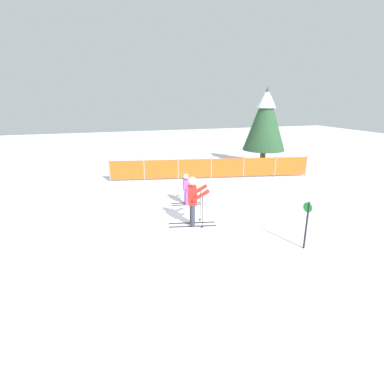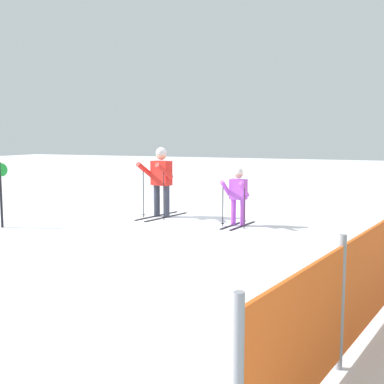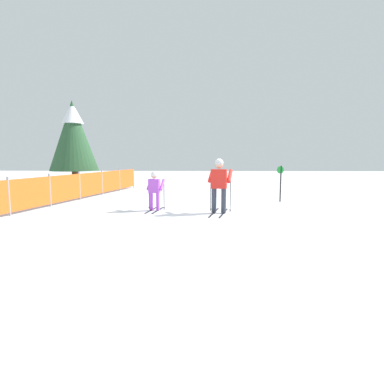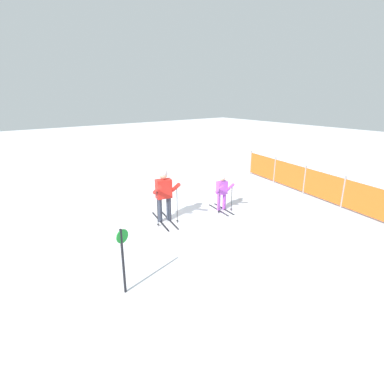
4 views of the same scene
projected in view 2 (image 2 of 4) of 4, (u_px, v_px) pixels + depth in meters
name	position (u px, v px, depth m)	size (l,w,h in m)	color
ground_plane	(170.00, 218.00, 11.44)	(60.00, 60.00, 0.00)	white
skier_adult	(161.00, 176.00, 11.42)	(1.61, 0.80, 1.67)	black
skier_child	(238.00, 192.00, 10.31)	(1.21, 0.58, 1.26)	black
trail_marker	(1.00, 187.00, 10.13)	(0.10, 0.27, 1.39)	black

